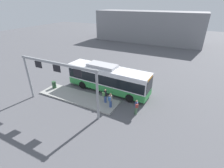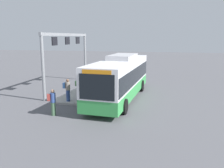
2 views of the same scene
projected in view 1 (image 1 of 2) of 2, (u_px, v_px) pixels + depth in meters
The scene contains 9 objects.
ground_plane at pixel (108, 90), 21.73m from camera, with size 120.00×120.00×0.00m, color #56565B.
platform_curb at pixel (78, 97), 20.00m from camera, with size 10.00×2.80×0.16m, color #9E9E99.
bus_main at pixel (108, 78), 20.92m from camera, with size 10.94×3.06×3.46m.
person_boarding at pixel (136, 107), 16.71m from camera, with size 0.53×0.61×1.67m.
person_waiting_near at pixel (105, 96), 18.42m from camera, with size 0.43×0.58×1.67m.
person_waiting_mid at pixel (110, 100), 17.58m from camera, with size 0.34×0.52×1.67m.
platform_sign_gantry at pixel (58, 75), 16.69m from camera, with size 9.67×0.24×5.20m.
station_building at pixel (148, 27), 46.22m from camera, with size 28.96×8.00×8.10m, color gray.
trash_bin at pixel (54, 85), 21.80m from camera, with size 0.52×0.52×0.90m, color #2D5133.
Camera 1 is at (9.06, -16.77, 10.48)m, focal length 26.54 mm.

